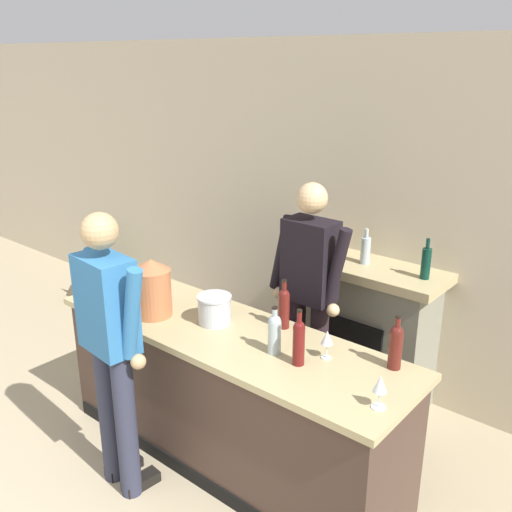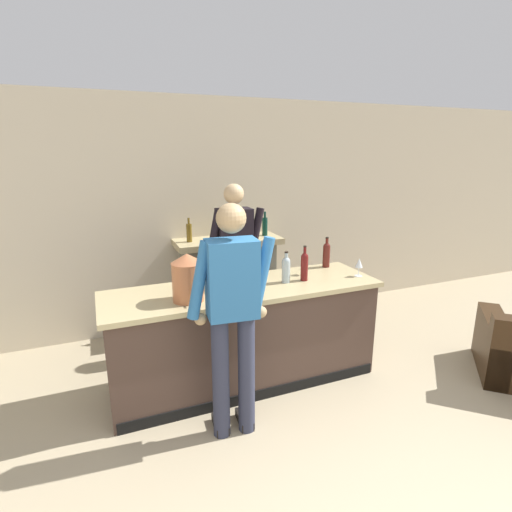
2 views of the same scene
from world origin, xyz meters
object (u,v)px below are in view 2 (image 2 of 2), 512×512
fireplace_stone (228,282)px  wine_bottle_chardonnay_pale (258,261)px  person_customer (233,313)px  person_bartender (235,260)px  wine_bottle_rose_blush (286,268)px  ice_bucket_steel (228,277)px  wine_bottle_riesling_slim (326,254)px  wine_glass_back_row (304,262)px  copper_dispenser (188,277)px  wine_glass_by_dispenser (359,264)px  wine_bottle_burgundy_dark (304,265)px

fireplace_stone → wine_bottle_chardonnay_pale: fireplace_stone is taller
person_customer → wine_bottle_chardonnay_pale: person_customer is taller
person_bartender → wine_bottle_rose_blush: (0.25, -0.71, 0.07)m
ice_bucket_steel → wine_bottle_riesling_slim: (1.17, 0.23, 0.05)m
wine_glass_back_row → wine_bottle_rose_blush: bearing=-152.1°
copper_dispenser → wine_bottle_chardonnay_pale: (0.79, 0.41, -0.05)m
wine_glass_back_row → wine_glass_by_dispenser: 0.53m
fireplace_stone → wine_glass_by_dispenser: (0.88, -1.39, 0.50)m
copper_dispenser → wine_glass_back_row: 1.24m
person_customer → person_bartender: 1.41m
fireplace_stone → copper_dispenser: (-0.81, -1.40, 0.58)m
wine_bottle_chardonnay_pale → wine_bottle_riesling_slim: bearing=-0.4°
wine_bottle_chardonnay_pale → fireplace_stone: bearing=88.9°
person_customer → wine_bottle_chardonnay_pale: bearing=57.7°
person_customer → wine_glass_by_dispenser: person_customer is taller
person_customer → copper_dispenser: (-0.21, 0.50, 0.15)m
person_bartender → wine_bottle_riesling_slim: bearing=-25.4°
ice_bucket_steel → wine_bottle_chardonnay_pale: bearing=31.0°
wine_bottle_chardonnay_pale → wine_glass_by_dispenser: wine_bottle_chardonnay_pale is taller
wine_bottle_riesling_slim → wine_glass_back_row: 0.38m
person_bartender → wine_bottle_chardonnay_pale: person_bartender is taller
person_bartender → ice_bucket_steel: bearing=-114.6°
ice_bucket_steel → wine_glass_back_row: (0.82, 0.08, 0.03)m
wine_bottle_burgundy_dark → wine_bottle_chardonnay_pale: bearing=137.6°
fireplace_stone → person_customer: size_ratio=0.79×
ice_bucket_steel → wine_bottle_rose_blush: wine_bottle_rose_blush is taller
copper_dispenser → wine_bottle_burgundy_dark: bearing=4.9°
fireplace_stone → copper_dispenser: fireplace_stone is taller
wine_glass_back_row → wine_glass_by_dispenser: size_ratio=0.97×
wine_glass_by_dispenser → person_customer: bearing=-161.0°
person_bartender → wine_bottle_rose_blush: 0.76m
fireplace_stone → wine_glass_by_dispenser: fireplace_stone is taller
wine_bottle_chardonnay_pale → wine_glass_by_dispenser: 0.99m
person_customer → wine_bottle_rose_blush: bearing=39.7°
wine_bottle_burgundy_dark → copper_dispenser: bearing=-175.1°
person_customer → person_bartender: size_ratio=0.99×
wine_bottle_chardonnay_pale → person_bartender: bearing=102.9°
copper_dispenser → wine_glass_by_dispenser: size_ratio=2.20×
fireplace_stone → wine_bottle_burgundy_dark: size_ratio=4.20×
wine_bottle_riesling_slim → copper_dispenser: bearing=-165.4°
wine_bottle_riesling_slim → wine_glass_by_dispenser: size_ratio=1.78×
wine_bottle_chardonnay_pale → wine_bottle_rose_blush: 0.34m
copper_dispenser → person_customer: bearing=-67.2°
wine_bottle_rose_blush → wine_glass_by_dispenser: size_ratio=1.64×
wine_bottle_burgundy_dark → person_bartender: bearing=121.2°
person_customer → person_bartender: person_bartender is taller
wine_bottle_chardonnay_pale → wine_glass_by_dispenser: size_ratio=1.82×
fireplace_stone → copper_dispenser: size_ratio=3.56×
copper_dispenser → person_bartender: bearing=49.9°
person_customer → wine_glass_by_dispenser: 1.56m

